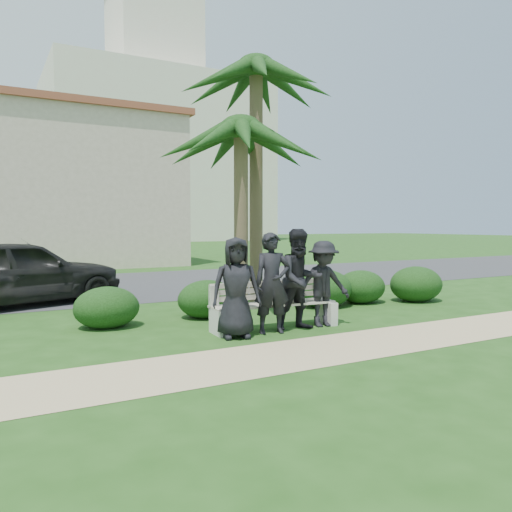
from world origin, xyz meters
The scene contains 18 objects.
ground centered at (0.00, 0.00, 0.00)m, with size 160.00×160.00×0.00m, color #1D4313.
footpath centered at (0.00, -1.80, 0.00)m, with size 30.00×1.60×0.01m, color tan.
asphalt_street centered at (0.00, 8.00, 0.00)m, with size 160.00×8.00×0.01m, color #2D2D30.
stucco_bldg_right centered at (-1.00, 18.00, 3.66)m, with size 8.40×8.40×7.30m.
hotel_tower centered at (14.00, 55.00, 13.41)m, with size 26.00×18.00×37.30m.
park_bench centered at (-0.76, -0.05, 0.38)m, with size 2.46×0.70×0.85m.
man_a centered at (-1.73, -0.40, 0.87)m, with size 0.85×0.55×1.73m, color black.
man_b centered at (-1.00, -0.38, 0.90)m, with size 0.66×0.43×1.80m, color black.
man_c centered at (-0.39, -0.36, 0.93)m, with size 0.91×0.71×1.87m, color black.
man_d centered at (0.16, -0.33, 0.82)m, with size 1.06×0.61×1.64m, color black.
hedge_a centered at (-3.50, 1.55, 0.40)m, with size 1.23×1.01×0.80m, color black.
hedge_c centered at (-1.43, 1.59, 0.41)m, with size 1.25×1.03×0.81m, color black.
hedge_d centered at (1.54, 1.53, 0.46)m, with size 1.40×1.16×0.91m, color black.
hedge_e centered at (2.71, 1.58, 0.42)m, with size 1.29×1.06×0.84m, color black.
hedge_f centered at (4.12, 1.11, 0.46)m, with size 1.41×1.16×0.92m, color black.
palm_left centered at (-0.41, 2.02, 4.06)m, with size 3.00×3.00×5.01m.
palm_right centered at (0.34, 2.68, 5.64)m, with size 3.00×3.00×6.64m.
car_a centered at (-4.79, 5.13, 0.81)m, with size 1.90×4.73×1.61m, color black.
Camera 1 is at (-5.48, -8.01, 1.94)m, focal length 35.00 mm.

